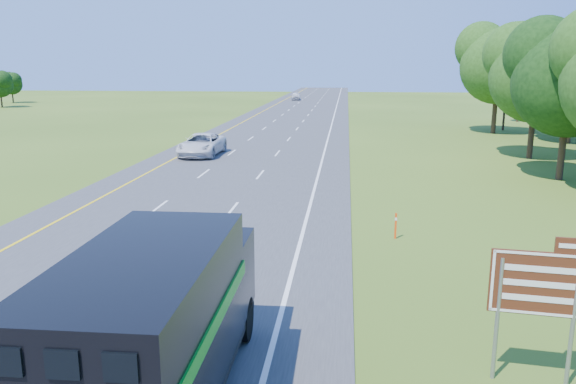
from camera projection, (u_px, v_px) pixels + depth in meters
The scene contains 7 objects.
road at pixel (274, 135), 56.15m from camera, with size 15.00×260.00×0.04m, color #38383A.
lane_markings at pixel (274, 135), 56.14m from camera, with size 11.15×260.00×0.01m.
horse_truck at pixel (159, 326), 10.66m from camera, with size 2.61×8.03×3.54m.
white_suv at pixel (202, 144), 43.18m from camera, with size 2.77×6.01×1.67m, color silver.
far_car at pixel (296, 96), 114.72m from camera, with size 1.86×4.61×1.57m, color silver.
exit_sign at pixel (540, 290), 11.77m from camera, with size 1.96×0.31×3.34m.
delineator at pixel (396, 225), 22.38m from camera, with size 0.09×0.05×1.05m.
Camera 1 is at (7.18, -5.59, 6.75)m, focal length 35.00 mm.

